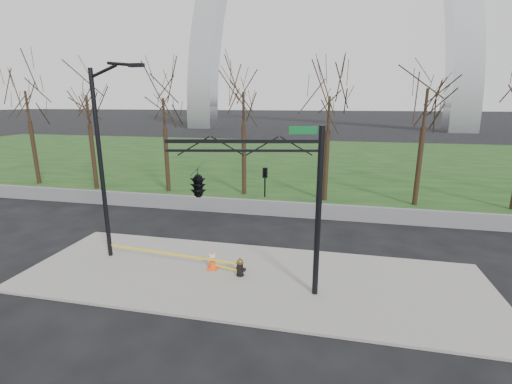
% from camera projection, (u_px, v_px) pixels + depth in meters
% --- Properties ---
extents(ground, '(500.00, 500.00, 0.00)m').
position_uv_depth(ground, '(250.00, 278.00, 13.90)').
color(ground, black).
rests_on(ground, ground).
extents(sidewalk, '(18.00, 6.00, 0.10)m').
position_uv_depth(sidewalk, '(250.00, 277.00, 13.89)').
color(sidewalk, gray).
rests_on(sidewalk, ground).
extents(grass_strip, '(120.00, 40.00, 0.06)m').
position_uv_depth(grass_strip, '(308.00, 159.00, 42.28)').
color(grass_strip, '#183413').
rests_on(grass_strip, ground).
extents(guardrail, '(60.00, 0.30, 0.90)m').
position_uv_depth(guardrail, '(280.00, 209.00, 21.36)').
color(guardrail, '#59595B').
rests_on(guardrail, ground).
extents(tree_row, '(45.15, 4.00, 8.44)m').
position_uv_depth(tree_row, '(284.00, 139.00, 24.29)').
color(tree_row, black).
rests_on(tree_row, ground).
extents(fire_hydrant, '(0.46, 0.33, 0.74)m').
position_uv_depth(fire_hydrant, '(240.00, 267.00, 13.85)').
color(fire_hydrant, black).
rests_on(fire_hydrant, sidewalk).
extents(traffic_cone, '(0.45, 0.45, 0.80)m').
position_uv_depth(traffic_cone, '(212.00, 260.00, 14.41)').
color(traffic_cone, '#FE480D').
rests_on(traffic_cone, sidewalk).
extents(street_light, '(2.39, 0.23, 8.21)m').
position_uv_depth(street_light, '(104.00, 152.00, 14.58)').
color(street_light, black).
rests_on(street_light, ground).
extents(traffic_signal_mast, '(5.01, 2.54, 6.00)m').
position_uv_depth(traffic_signal_mast, '(221.00, 182.00, 11.67)').
color(traffic_signal_mast, black).
rests_on(traffic_signal_mast, ground).
extents(caution_tape, '(6.11, 0.61, 0.39)m').
position_uv_depth(caution_tape, '(180.00, 256.00, 14.64)').
color(caution_tape, yellow).
rests_on(caution_tape, ground).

